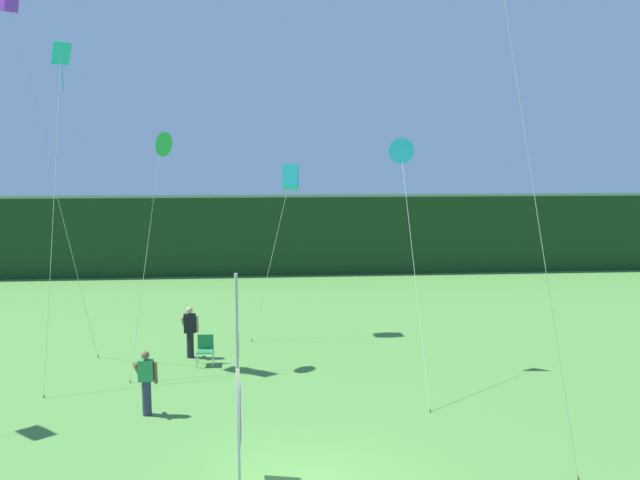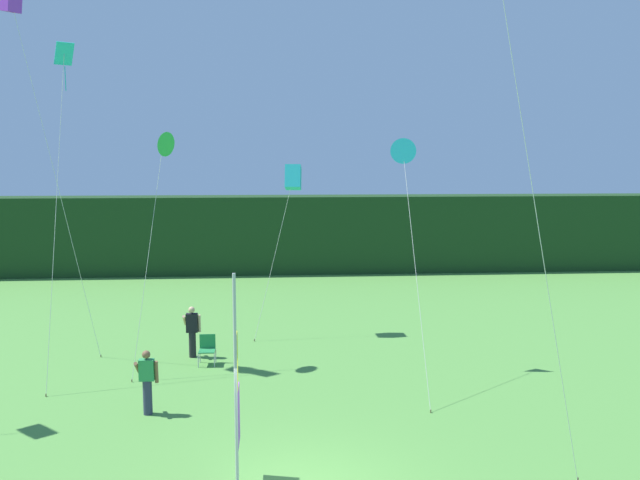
% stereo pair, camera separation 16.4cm
% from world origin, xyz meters
% --- Properties ---
extents(distant_treeline, '(80.00, 2.40, 4.17)m').
position_xyz_m(distant_treeline, '(0.00, 24.03, 2.09)').
color(distant_treeline, '#193819').
rests_on(distant_treeline, ground).
extents(banner_flag, '(0.06, 1.03, 4.23)m').
position_xyz_m(banner_flag, '(-1.08, 0.25, 2.03)').
color(banner_flag, '#B7B7BC').
rests_on(banner_flag, ground).
extents(person_near_banner, '(0.55, 0.48, 1.62)m').
position_xyz_m(person_near_banner, '(-2.95, 8.72, 0.86)').
color(person_near_banner, black).
rests_on(person_near_banner, ground).
extents(person_mid_field, '(0.55, 0.48, 1.61)m').
position_xyz_m(person_mid_field, '(-3.48, 4.14, 0.85)').
color(person_mid_field, '#2D334C').
rests_on(person_mid_field, ground).
extents(folding_chair, '(0.51, 0.51, 0.89)m').
position_xyz_m(folding_chair, '(-2.42, 8.00, 0.51)').
color(folding_chair, '#BCBCC1').
rests_on(folding_chair, ground).
extents(kite_cyan_diamond_1, '(0.64, 3.14, 9.53)m').
position_xyz_m(kite_cyan_diamond_1, '(-6.35, 8.09, 8.40)').
color(kite_cyan_diamond_1, brown).
rests_on(kite_cyan_diamond_1, ground).
extents(kite_green_delta_2, '(1.13, 2.20, 7.04)m').
position_xyz_m(kite_green_delta_2, '(-3.62, 8.27, 6.63)').
color(kite_green_delta_2, brown).
rests_on(kite_green_delta_2, ground).
extents(kite_cyan_delta_3, '(0.81, 4.18, 6.82)m').
position_xyz_m(kite_cyan_delta_3, '(3.45, 7.61, 6.40)').
color(kite_cyan_delta_3, brown).
rests_on(kite_cyan_delta_3, ground).
extents(kite_purple_box_5, '(2.50, 0.68, 11.18)m').
position_xyz_m(kite_purple_box_5, '(-7.97, 8.93, 10.74)').
color(kite_purple_box_5, brown).
rests_on(kite_purple_box_5, ground).
extents(kite_cyan_box_6, '(1.73, 1.65, 6.03)m').
position_xyz_m(kite_cyan_box_6, '(0.33, 11.59, 5.55)').
color(kite_cyan_box_6, brown).
rests_on(kite_cyan_box_6, ground).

